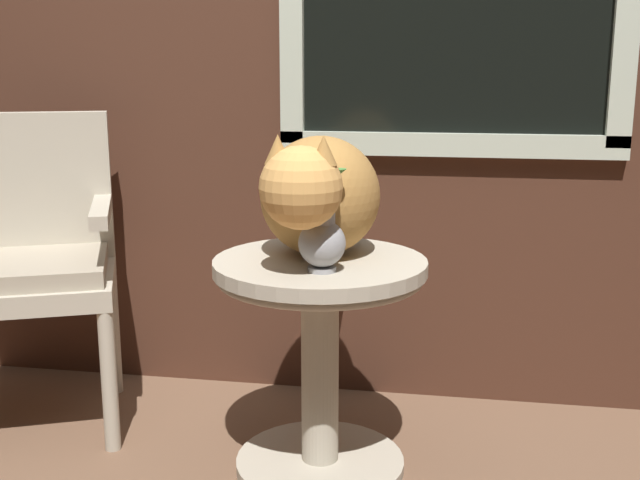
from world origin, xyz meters
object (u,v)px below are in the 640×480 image
object	(u,v)px
wicker_side_table	(320,331)
wicker_chair	(28,251)
pewter_vase_with_ivy	(322,235)
cat	(317,195)

from	to	relation	value
wicker_side_table	wicker_chair	world-z (taller)	wicker_chair
wicker_side_table	pewter_vase_with_ivy	size ratio (longest dim) A/B	2.04
wicker_chair	pewter_vase_with_ivy	xyz separation A→B (m)	(0.92, -0.28, 0.14)
cat	pewter_vase_with_ivy	distance (m)	0.16
cat	wicker_side_table	bearing A→B (deg)	-65.71
wicker_side_table	pewter_vase_with_ivy	xyz separation A→B (m)	(0.02, -0.11, 0.28)
wicker_chair	cat	size ratio (longest dim) A/B	1.33
wicker_side_table	wicker_chair	size ratio (longest dim) A/B	0.63
wicker_chair	cat	world-z (taller)	wicker_chair
wicker_side_table	pewter_vase_with_ivy	world-z (taller)	pewter_vase_with_ivy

